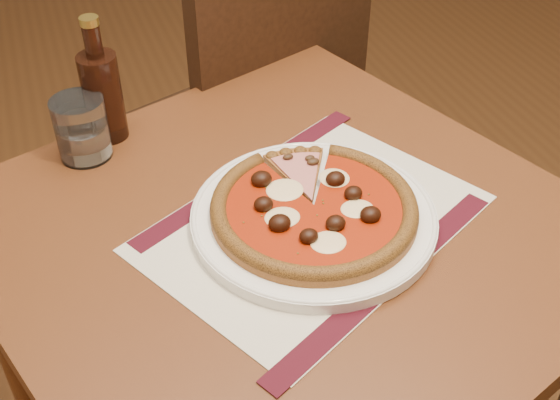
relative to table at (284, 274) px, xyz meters
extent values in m
cube|color=#573318|center=(0.87, 1.00, -0.66)|extent=(5.00, 6.00, 0.02)
cube|color=brown|center=(0.00, 0.00, 0.08)|extent=(1.02, 1.02, 0.04)
cylinder|color=brown|center=(-0.45, 0.22, -0.29)|extent=(0.05, 0.05, 0.71)
cylinder|color=brown|center=(0.22, 0.45, -0.29)|extent=(0.05, 0.05, 0.71)
cube|color=black|center=(0.11, 0.68, -0.20)|extent=(0.56, 0.56, 0.04)
cylinder|color=black|center=(0.22, 0.92, -0.43)|extent=(0.04, 0.04, 0.43)
cylinder|color=black|center=(-0.13, 0.79, -0.43)|extent=(0.04, 0.04, 0.43)
cylinder|color=black|center=(0.35, 0.57, -0.43)|extent=(0.04, 0.04, 0.43)
cylinder|color=black|center=(0.00, 0.44, -0.43)|extent=(0.04, 0.04, 0.43)
cube|color=black|center=(0.18, 0.49, 0.05)|extent=(0.43, 0.19, 0.46)
cube|color=silver|center=(0.04, -0.01, 0.10)|extent=(0.56, 0.50, 0.00)
cylinder|color=white|center=(0.04, -0.01, 0.11)|extent=(0.35, 0.35, 0.02)
cylinder|color=#8D5C22|center=(0.04, -0.01, 0.13)|extent=(0.29, 0.29, 0.01)
torus|color=brown|center=(0.04, -0.01, 0.13)|extent=(0.29, 0.29, 0.02)
cylinder|color=#902306|center=(0.04, -0.01, 0.13)|extent=(0.25, 0.25, 0.00)
ellipsoid|color=#FAE0A8|center=(0.01, 0.03, 0.14)|extent=(0.05, 0.04, 0.01)
ellipsoid|color=#FAE0A8|center=(-0.04, -0.03, 0.14)|extent=(0.05, 0.04, 0.01)
ellipsoid|color=#FAE0A8|center=(0.03, -0.06, 0.14)|extent=(0.05, 0.04, 0.01)
ellipsoid|color=#FAE0A8|center=(0.11, -0.05, 0.14)|extent=(0.05, 0.04, 0.01)
ellipsoid|color=#FAE0A8|center=(0.08, 0.02, 0.14)|extent=(0.05, 0.04, 0.01)
ellipsoid|color=black|center=(0.00, 0.04, 0.15)|extent=(0.03, 0.03, 0.02)
ellipsoid|color=black|center=(-0.05, 0.01, 0.15)|extent=(0.03, 0.03, 0.02)
ellipsoid|color=black|center=(-0.02, -0.04, 0.15)|extent=(0.03, 0.03, 0.02)
ellipsoid|color=black|center=(0.00, -0.09, 0.15)|extent=(0.03, 0.03, 0.02)
ellipsoid|color=black|center=(0.05, -0.07, 0.15)|extent=(0.03, 0.03, 0.02)
ellipsoid|color=black|center=(0.11, -0.07, 0.15)|extent=(0.03, 0.03, 0.02)
ellipsoid|color=black|center=(0.10, -0.01, 0.15)|extent=(0.03, 0.03, 0.02)
ellipsoid|color=black|center=(0.11, 0.04, 0.15)|extent=(0.03, 0.03, 0.02)
ellipsoid|color=#392114|center=(0.06, 0.05, 0.14)|extent=(0.02, 0.01, 0.01)
ellipsoid|color=#392114|center=(0.05, 0.09, 0.14)|extent=(0.02, 0.01, 0.01)
ellipsoid|color=#392114|center=(0.04, 0.05, 0.14)|extent=(0.02, 0.01, 0.01)
cylinder|color=white|center=(-0.24, 0.27, 0.15)|extent=(0.09, 0.09, 0.10)
cylinder|color=black|center=(-0.20, 0.31, 0.18)|extent=(0.06, 0.06, 0.15)
cylinder|color=black|center=(-0.20, 0.31, 0.27)|extent=(0.03, 0.03, 0.06)
cylinder|color=olive|center=(-0.20, 0.31, 0.31)|extent=(0.03, 0.03, 0.01)
camera|label=1|loc=(-0.26, -0.70, 0.77)|focal=45.00mm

